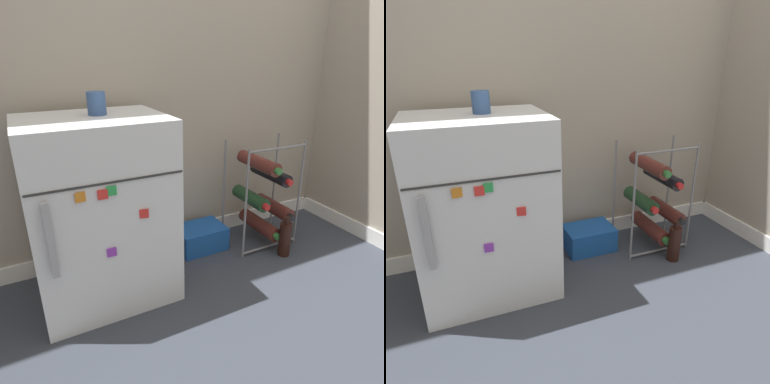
{
  "view_description": "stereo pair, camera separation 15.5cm",
  "coord_description": "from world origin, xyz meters",
  "views": [
    {
      "loc": [
        -0.8,
        -1.07,
        1.05
      ],
      "look_at": [
        -0.09,
        0.33,
        0.41
      ],
      "focal_mm": 32.0,
      "sensor_mm": 36.0,
      "label": 1
    },
    {
      "loc": [
        -0.66,
        -1.14,
        1.05
      ],
      "look_at": [
        -0.09,
        0.33,
        0.41
      ],
      "focal_mm": 32.0,
      "sensor_mm": 36.0,
      "label": 2
    }
  ],
  "objects": [
    {
      "name": "fridge_top_cup",
      "position": [
        -0.51,
        0.33,
        0.86
      ],
      "size": [
        0.07,
        0.07,
        0.09
      ],
      "color": "#335184",
      "rests_on": "mini_fridge"
    },
    {
      "name": "ground_plane",
      "position": [
        0.0,
        0.0,
        0.0
      ],
      "size": [
        14.0,
        14.0,
        0.0
      ],
      "primitive_type": "plane",
      "color": "#333842"
    },
    {
      "name": "soda_box",
      "position": [
        0.03,
        0.44,
        0.07
      ],
      "size": [
        0.27,
        0.19,
        0.14
      ],
      "color": "#194C9E",
      "rests_on": "ground_plane"
    },
    {
      "name": "mini_fridge",
      "position": [
        -0.54,
        0.3,
        0.41
      ],
      "size": [
        0.58,
        0.48,
        0.82
      ],
      "color": "silver",
      "rests_on": "ground_plane"
    },
    {
      "name": "wine_rack",
      "position": [
        0.38,
        0.35,
        0.29
      ],
      "size": [
        0.38,
        0.33,
        0.62
      ],
      "color": "slate",
      "rests_on": "ground_plane"
    },
    {
      "name": "wall_back",
      "position": [
        0.0,
        0.61,
        1.24
      ],
      "size": [
        6.93,
        0.07,
        2.5
      ],
      "color": "#9E9384",
      "rests_on": "ground_plane"
    },
    {
      "name": "loose_bottle_floor",
      "position": [
        0.41,
        0.16,
        0.1
      ],
      "size": [
        0.07,
        0.07,
        0.23
      ],
      "color": "black",
      "rests_on": "ground_plane"
    }
  ]
}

